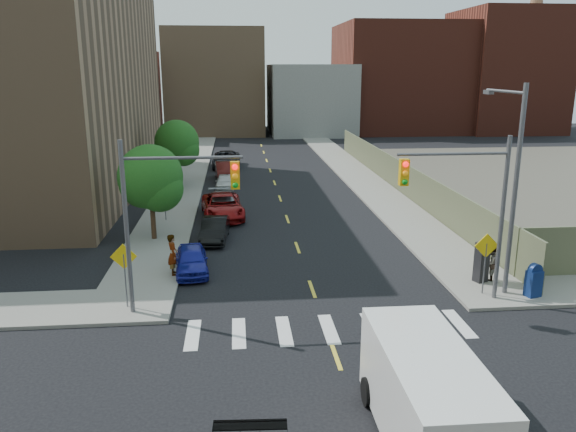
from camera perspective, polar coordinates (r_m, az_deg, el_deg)
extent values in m
plane|color=black|center=(18.23, 6.01, -16.94)|extent=(160.00, 160.00, 0.00)
cube|color=gray|center=(57.63, -9.79, 5.14)|extent=(3.50, 73.00, 0.15)
cube|color=gray|center=(58.50, 5.59, 5.43)|extent=(3.50, 73.00, 0.15)
cube|color=#656B4B|center=(45.80, 11.07, 4.10)|extent=(0.12, 44.00, 2.50)
cube|color=#592319|center=(87.28, -18.15, 11.79)|extent=(14.00, 18.00, 12.00)
cube|color=#8C6B4C|center=(87.23, -7.36, 13.37)|extent=(14.00, 16.00, 15.00)
cube|color=gray|center=(86.03, 2.22, 11.79)|extent=(12.00, 16.00, 10.00)
cube|color=#592319|center=(90.76, 11.12, 13.59)|extent=(18.00, 18.00, 16.00)
cube|color=#592319|center=(94.63, 21.11, 13.54)|extent=(14.00, 16.00, 18.00)
cylinder|color=#8C6B4C|center=(96.54, 23.61, 16.30)|extent=(1.80, 1.80, 28.00)
cylinder|color=#59595E|center=(22.43, -16.06, -1.47)|extent=(0.18, 0.18, 7.00)
cylinder|color=#59595E|center=(21.51, -10.67, 5.83)|extent=(4.50, 0.12, 0.12)
cube|color=#E5A50C|center=(21.53, -5.40, 4.14)|extent=(0.35, 0.30, 1.05)
cylinder|color=#59595E|center=(24.50, 20.88, -0.51)|extent=(0.18, 0.18, 7.00)
cylinder|color=#59595E|center=(23.04, 16.46, 6.07)|extent=(4.50, 0.12, 0.12)
cube|color=#E5A50C|center=(22.51, 11.70, 4.36)|extent=(0.35, 0.30, 1.05)
cylinder|color=#59595E|center=(25.03, 22.03, 2.05)|extent=(0.20, 0.20, 9.00)
cylinder|color=#59595E|center=(26.04, 21.21, 11.72)|extent=(0.12, 3.50, 0.12)
cube|color=#59595E|center=(27.49, 19.71, 11.76)|extent=(0.25, 0.60, 0.18)
cylinder|color=#59595E|center=(23.67, -16.17, -6.50)|extent=(0.06, 0.06, 2.40)
cube|color=yellow|center=(23.30, -16.36, -3.97)|extent=(1.06, 0.04, 1.06)
cylinder|color=#59595E|center=(25.47, 19.31, -5.22)|extent=(0.06, 0.06, 2.40)
cube|color=yellow|center=(25.13, 19.52, -2.86)|extent=(1.06, 0.04, 1.06)
cylinder|color=#59595E|center=(36.43, -12.38, 1.21)|extent=(0.06, 0.06, 2.40)
cube|color=yellow|center=(36.20, -12.47, 2.90)|extent=(1.06, 0.04, 1.06)
cylinder|color=#332114|center=(32.59, -13.55, -0.25)|extent=(0.28, 0.28, 2.64)
sphere|color=#144714|center=(32.06, -13.80, 3.89)|extent=(3.60, 3.60, 3.60)
sphere|color=#144714|center=(31.82, -12.92, 2.76)|extent=(2.64, 2.64, 2.64)
sphere|color=#144714|center=(32.59, -14.36, 3.28)|extent=(2.88, 2.88, 2.88)
cylinder|color=#332114|center=(47.14, -11.08, 4.48)|extent=(0.28, 0.28, 2.64)
sphere|color=#144714|center=(46.78, -11.23, 7.38)|extent=(3.60, 3.60, 3.60)
sphere|color=#144714|center=(46.51, -10.61, 6.62)|extent=(2.64, 2.64, 2.64)
sphere|color=#144714|center=(47.27, -11.64, 6.92)|extent=(2.88, 2.88, 2.88)
imported|color=#1B1F95|center=(27.39, -9.79, -4.41)|extent=(1.87, 3.91, 1.29)
imported|color=black|center=(32.20, -7.45, -1.37)|extent=(1.68, 4.05, 1.30)
imported|color=maroon|center=(37.03, -6.66, 0.99)|extent=(3.09, 5.79, 1.55)
imported|color=#929598|center=(37.88, -6.64, 1.21)|extent=(2.40, 5.04, 1.42)
imported|color=silver|center=(45.74, -6.45, 3.46)|extent=(1.54, 3.64, 1.23)
imported|color=#43100D|center=(49.71, -6.38, 4.56)|extent=(2.04, 4.81, 1.54)
imported|color=black|center=(56.11, -6.28, 5.75)|extent=(2.73, 5.70, 1.57)
cube|color=white|center=(15.58, 13.93, -17.35)|extent=(2.27, 5.80, 2.44)
cube|color=black|center=(17.24, 11.62, -12.58)|extent=(2.07, 1.35, 1.00)
cylinder|color=black|center=(17.37, 8.20, -17.25)|extent=(0.32, 0.85, 0.84)
cylinder|color=black|center=(17.93, 15.08, -16.55)|extent=(0.32, 0.85, 0.84)
cube|color=navy|center=(26.10, 23.67, -6.29)|extent=(0.70, 0.60, 1.14)
cylinder|color=navy|center=(25.90, 23.80, -5.05)|extent=(0.64, 0.42, 0.59)
cube|color=black|center=(26.88, 19.07, -4.44)|extent=(0.68, 0.62, 1.85)
imported|color=gray|center=(26.80, -11.63, -3.85)|extent=(0.60, 0.79, 1.95)
imported|color=gray|center=(27.24, 19.95, -4.54)|extent=(0.94, 0.83, 1.60)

